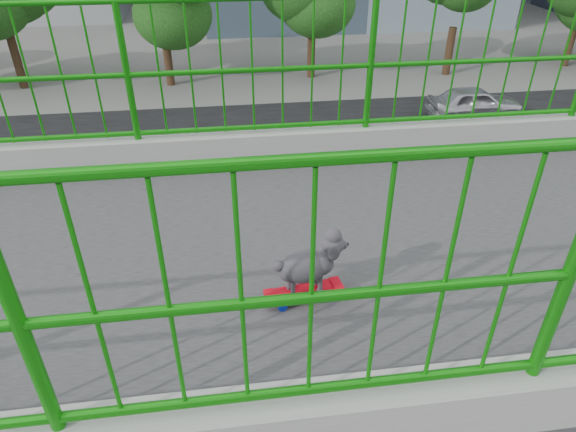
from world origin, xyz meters
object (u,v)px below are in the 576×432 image
(poodle, at_px, (309,263))
(car_4, at_px, (475,103))
(skateboard, at_px, (304,293))
(car_2, at_px, (128,190))
(car_5, at_px, (409,300))
(car_6, at_px, (449,224))
(car_1, at_px, (84,249))

(poodle, relative_size, car_4, 0.10)
(skateboard, height_order, car_2, skateboard)
(car_4, height_order, car_5, car_5)
(car_4, bearing_deg, poodle, 149.48)
(skateboard, xyz_separation_m, car_5, (-6.47, 3.72, -6.26))
(car_4, bearing_deg, skateboard, 149.43)
(car_5, bearing_deg, car_4, 149.09)
(car_6, bearing_deg, skateboard, -32.31)
(car_2, relative_size, car_6, 1.22)
(poodle, bearing_deg, car_6, 139.96)
(skateboard, relative_size, car_4, 0.11)
(car_1, distance_m, car_6, 10.59)
(poodle, height_order, car_4, poodle)
(car_2, relative_size, car_4, 1.31)
(car_6, bearing_deg, car_5, -36.84)
(poodle, relative_size, car_1, 0.10)
(poodle, distance_m, car_2, 14.86)
(car_2, distance_m, car_6, 10.30)
(car_1, xyz_separation_m, car_2, (-3.20, 0.80, 0.02))
(car_1, xyz_separation_m, car_4, (-9.60, 15.85, -0.03))
(car_1, height_order, car_2, car_2)
(skateboard, bearing_deg, poodle, 90.00)
(car_1, relative_size, car_4, 1.07)
(poodle, height_order, car_2, poodle)
(car_1, xyz_separation_m, car_6, (0.00, 10.59, -0.12))
(car_2, height_order, car_4, car_2)
(poodle, distance_m, car_5, 9.87)
(car_1, distance_m, car_4, 18.53)
(car_2, bearing_deg, car_4, -66.97)
(car_6, bearing_deg, car_2, -108.11)
(skateboard, bearing_deg, car_4, 141.61)
(poodle, xyz_separation_m, car_1, (-9.66, -4.50, -6.48))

